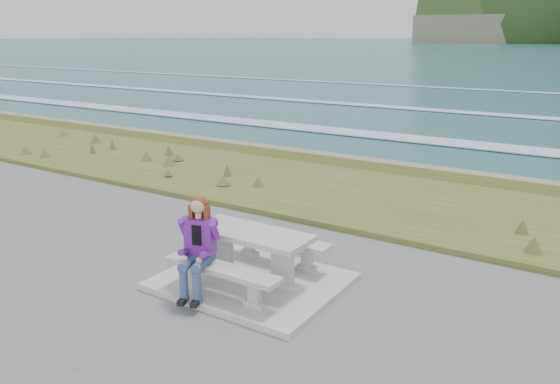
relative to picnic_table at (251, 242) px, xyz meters
The scene contains 8 objects.
concrete_slab 0.63m from the picnic_table, behind, with size 2.60×2.10×0.10m, color #ADAEA8.
picnic_table is the anchor object (origin of this frame).
bench_landward 0.74m from the picnic_table, 90.00° to the right, with size 1.80×0.35×0.45m.
bench_seaward 0.74m from the picnic_table, 90.00° to the left, with size 1.80×0.35×0.45m.
grass_verge 5.05m from the picnic_table, 90.00° to the left, with size 160.00×4.50×0.22m, color #37481B.
shore_drop 7.93m from the picnic_table, 90.00° to the left, with size 160.00×0.80×2.20m, color #6B6450.
ocean 25.21m from the picnic_table, 90.00° to the left, with size 1600.00×1600.00×0.09m.
seated_woman 0.89m from the picnic_table, 112.13° to the right, with size 0.57×0.76×1.39m.
Camera 1 is at (4.37, -6.05, 3.59)m, focal length 35.00 mm.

